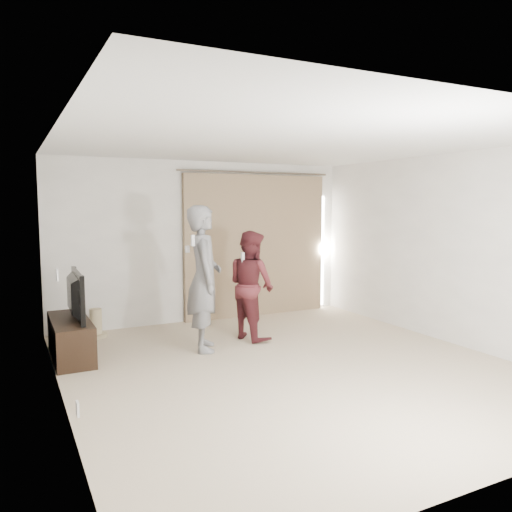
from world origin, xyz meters
The scene contains 10 objects.
floor centered at (0.00, 0.00, 0.00)m, with size 5.50×5.50×0.00m, color tan.
wall_back centered at (0.00, 2.75, 1.30)m, with size 5.00×0.04×2.60m, color silver.
wall_left centered at (-2.50, 0.00, 1.30)m, with size 0.04×5.50×2.60m.
ceiling centered at (0.00, 0.00, 2.60)m, with size 5.00×5.50×0.01m, color silver.
curtain centered at (0.91, 2.68, 1.20)m, with size 2.80×0.11×2.46m.
tv_console centered at (-2.27, 1.54, 0.24)m, with size 0.44×1.27×0.49m, color black.
tv centered at (-2.27, 1.54, 0.79)m, with size 1.04×0.14×0.60m, color black.
scratching_post centered at (-1.83, 2.40, 0.17)m, with size 0.31×0.31×0.41m.
person_man centered at (-0.65, 1.13, 0.95)m, with size 0.63×0.79×1.89m.
person_woman centered at (0.15, 1.35, 0.77)m, with size 0.73×0.86×1.54m.
Camera 1 is at (-2.93, -4.90, 1.90)m, focal length 35.00 mm.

